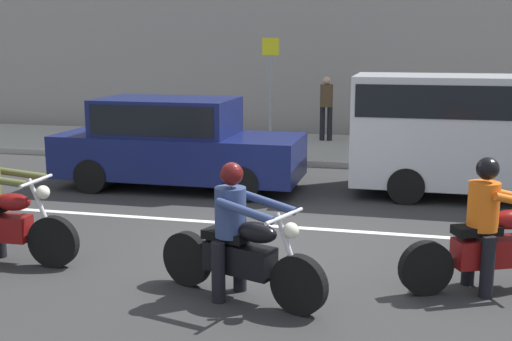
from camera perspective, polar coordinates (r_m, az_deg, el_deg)
The scene contains 9 objects.
ground_plane at distance 9.04m, azimuth 1.87°, elevation -6.55°, with size 80.00×80.00×0.00m, color #2C2C2C.
sidewalk_slab at distance 16.75m, azimuth 7.46°, elevation 1.85°, with size 40.00×4.40×0.14m, color #99968E.
lane_marking_stripe at distance 9.86m, azimuth 3.91°, elevation -5.04°, with size 18.00×0.14×0.01m, color silver.
motorcycle_with_rider_orange_stripe at distance 7.72m, azimuth 19.87°, elevation -5.47°, with size 2.00×1.06×1.53m.
motorcycle_with_rider_denim_blue at distance 7.03m, azimuth -1.52°, elevation -6.46°, with size 2.02×0.94×1.51m.
parked_sedan_navy at distance 12.48m, azimuth -7.14°, elevation 2.47°, with size 4.66×1.82×1.72m.
parked_van_silver at distance 12.32m, azimuth 20.80°, elevation 3.55°, with size 5.20×1.96×2.18m.
street_sign_post at distance 17.05m, azimuth 1.29°, elevation 7.97°, with size 0.44×0.08×2.77m.
pedestrian_bystander at distance 17.66m, azimuth 6.20°, elevation 5.89°, with size 0.34×0.34×1.73m.
Camera 1 is at (1.74, -8.44, 2.75)m, focal length 45.54 mm.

